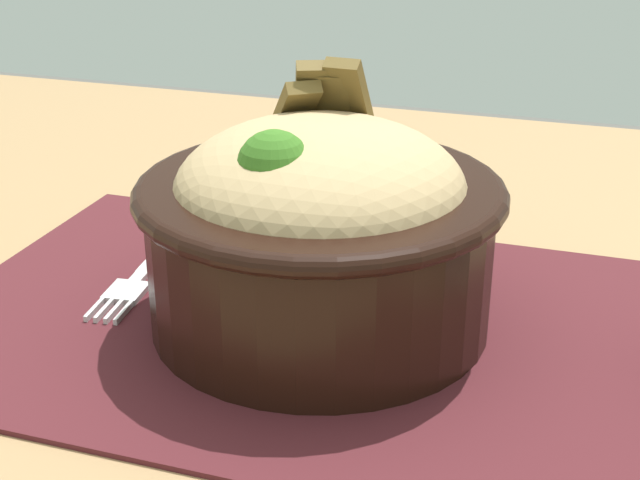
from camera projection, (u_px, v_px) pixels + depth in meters
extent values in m
cube|color=#99754C|center=(302.00, 325.00, 0.55)|extent=(1.40, 0.87, 0.03)
cube|color=#47191E|center=(294.00, 320.00, 0.52)|extent=(0.40, 0.29, 0.00)
cylinder|color=black|center=(320.00, 253.00, 0.50)|extent=(0.19, 0.19, 0.08)
torus|color=black|center=(320.00, 191.00, 0.49)|extent=(0.20, 0.20, 0.01)
ellipsoid|color=tan|center=(320.00, 189.00, 0.49)|extent=(0.22, 0.22, 0.08)
sphere|color=#34681D|center=(274.00, 168.00, 0.45)|extent=(0.04, 0.04, 0.04)
cylinder|color=orange|center=(272.00, 160.00, 0.48)|extent=(0.02, 0.03, 0.01)
cylinder|color=orange|center=(295.00, 151.00, 0.49)|extent=(0.03, 0.03, 0.01)
cylinder|color=orange|center=(297.00, 162.00, 0.47)|extent=(0.01, 0.03, 0.01)
cube|color=brown|center=(352.00, 104.00, 0.52)|extent=(0.02, 0.04, 0.06)
cube|color=brown|center=(333.00, 107.00, 0.52)|extent=(0.03, 0.04, 0.05)
cube|color=brown|center=(314.00, 104.00, 0.52)|extent=(0.03, 0.04, 0.06)
cube|color=brown|center=(295.00, 109.00, 0.52)|extent=(0.04, 0.05, 0.04)
cube|color=silver|center=(162.00, 252.00, 0.60)|extent=(0.02, 0.07, 0.00)
cube|color=silver|center=(138.00, 278.00, 0.56)|extent=(0.01, 0.01, 0.00)
cube|color=silver|center=(126.00, 292.00, 0.55)|extent=(0.02, 0.03, 0.00)
cube|color=silver|center=(94.00, 310.00, 0.53)|extent=(0.00, 0.02, 0.00)
cube|color=silver|center=(104.00, 311.00, 0.53)|extent=(0.00, 0.02, 0.00)
cube|color=silver|center=(114.00, 312.00, 0.52)|extent=(0.00, 0.02, 0.00)
cube|color=silver|center=(123.00, 313.00, 0.52)|extent=(0.00, 0.02, 0.00)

